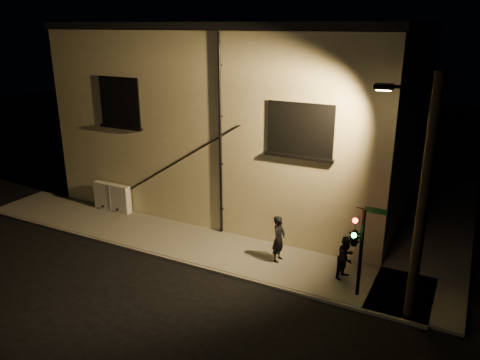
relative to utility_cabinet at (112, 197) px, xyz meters
The scene contains 8 objects.
ground 8.22m from the utility_cabinet, 19.28° to the right, with size 90.00×90.00×0.00m, color black.
sidewalk 9.13m from the utility_cabinet, 10.70° to the left, with size 21.00×16.00×0.12m.
building 8.66m from the utility_cabinet, 53.14° to the left, with size 16.20×12.23×8.80m.
utility_cabinet is the anchor object (origin of this frame).
pedestrian_a 9.17m from the utility_cabinet, ahead, with size 0.66×0.44×1.82m, color black.
pedestrian_b 11.77m from the utility_cabinet, ahead, with size 0.77×0.60×1.58m, color black.
traffic_signal 12.46m from the utility_cabinet, ahead, with size 1.22×1.86×3.17m.
streetlamp_pole 14.57m from the utility_cabinet, ahead, with size 2.03×1.40×7.57m.
Camera 1 is at (7.43, -13.23, 8.73)m, focal length 35.00 mm.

